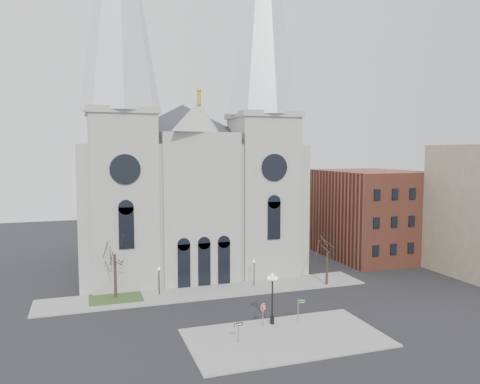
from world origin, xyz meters
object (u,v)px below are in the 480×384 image
object	(u,v)px
stop_sign	(263,310)
street_name_sign	(299,309)
one_way_sign	(238,328)
globe_lamp	(272,292)

from	to	relation	value
stop_sign	street_name_sign	world-z (taller)	street_name_sign
one_way_sign	street_name_sign	bearing A→B (deg)	11.99
stop_sign	globe_lamp	xyz separation A→B (m)	(1.12, 0.34, 1.53)
globe_lamp	street_name_sign	world-z (taller)	globe_lamp
stop_sign	globe_lamp	distance (m)	1.93
one_way_sign	stop_sign	bearing A→B (deg)	31.38
stop_sign	one_way_sign	distance (m)	4.55
stop_sign	one_way_sign	bearing A→B (deg)	-153.36
stop_sign	street_name_sign	xyz separation A→B (m)	(3.75, -0.20, -0.25)
one_way_sign	street_name_sign	distance (m)	7.72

